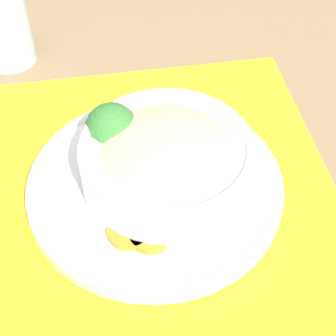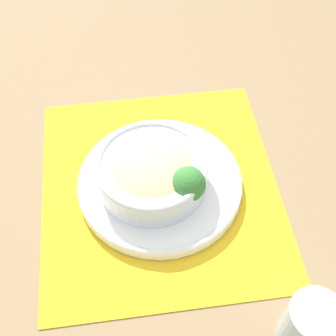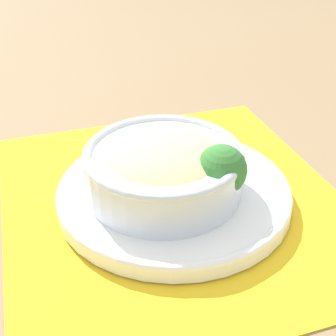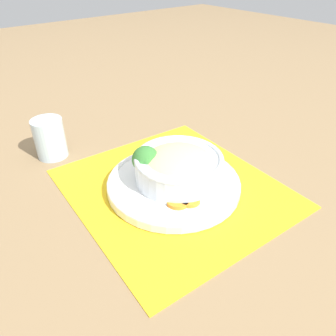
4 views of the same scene
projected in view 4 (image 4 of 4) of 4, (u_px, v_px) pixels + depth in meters
ground_plane at (174, 188)px, 0.70m from camera, size 4.00×4.00×0.00m
placemat at (174, 188)px, 0.70m from camera, size 0.46×0.43×0.00m
plate at (174, 183)px, 0.69m from camera, size 0.28×0.28×0.02m
bowl at (179, 166)px, 0.67m from camera, size 0.18×0.18×0.07m
broccoli_floret at (146, 160)px, 0.67m from camera, size 0.06×0.06×0.07m
carrot_slice_near at (178, 201)px, 0.63m from camera, size 0.05×0.05×0.01m
carrot_slice_middle at (189, 199)px, 0.63m from camera, size 0.05×0.05×0.01m
water_glass at (50, 140)px, 0.79m from camera, size 0.07×0.07×0.10m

